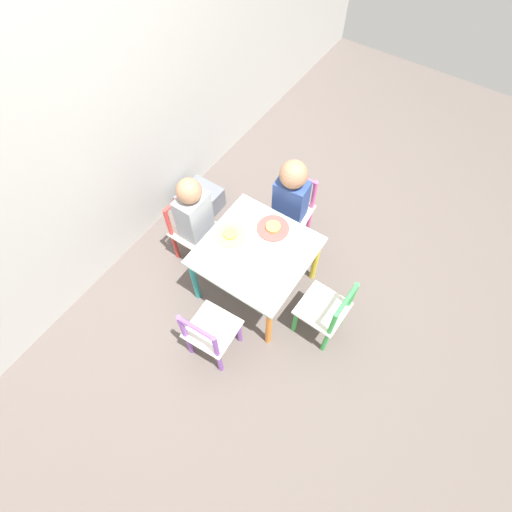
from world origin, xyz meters
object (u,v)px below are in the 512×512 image
object	(u,v)px
chair_purple	(210,333)
plate_right	(273,228)
child_back	(196,217)
storage_bin	(200,201)
kids_table	(256,255)
plate_back	(230,235)
chair_green	(326,311)
chair_pink	(292,211)
chair_red	(192,230)
child_right	(290,198)

from	to	relation	value
chair_purple	plate_right	world-z (taller)	chair_purple
child_back	storage_bin	bearing A→B (deg)	40.29
kids_table	plate_right	distance (m)	0.19
kids_table	chair_purple	size ratio (longest dim) A/B	1.20
plate_back	storage_bin	xyz separation A→B (m)	(0.32, 0.53, -0.37)
plate_back	kids_table	bearing A→B (deg)	-90.00
chair_purple	plate_right	bearing A→B (deg)	-90.88
chair_green	kids_table	bearing A→B (deg)	-90.00
kids_table	child_back	bearing A→B (deg)	90.12
storage_bin	chair_purple	bearing A→B (deg)	-137.86
chair_pink	child_back	size ratio (longest dim) A/B	0.69
plate_back	chair_pink	bearing A→B (deg)	-15.35
chair_green	storage_bin	size ratio (longest dim) A/B	1.87
chair_purple	plate_back	size ratio (longest dim) A/B	2.80
chair_green	child_back	distance (m)	0.96
plate_back	plate_right	distance (m)	0.26
kids_table	chair_green	xyz separation A→B (m)	(-0.02, -0.50, -0.13)
chair_pink	chair_red	bearing A→B (deg)	-137.47
chair_green	plate_right	size ratio (longest dim) A/B	2.62
child_right	storage_bin	world-z (taller)	child_right
kids_table	chair_red	world-z (taller)	chair_red
plate_right	storage_bin	bearing A→B (deg)	79.02
chair_red	storage_bin	size ratio (longest dim) A/B	1.87
plate_right	storage_bin	world-z (taller)	plate_right
chair_green	plate_back	distance (m)	0.71
plate_back	plate_right	size ratio (longest dim) A/B	0.93
chair_red	child_right	xyz separation A→B (m)	(0.44, -0.46, 0.19)
chair_red	plate_right	distance (m)	0.57
kids_table	chair_purple	world-z (taller)	chair_purple
child_back	child_right	bearing A→B (deg)	-42.46
kids_table	chair_pink	bearing A→B (deg)	5.05
kids_table	child_right	xyz separation A→B (m)	(0.44, 0.04, 0.06)
chair_green	chair_pink	bearing A→B (deg)	-131.24
chair_red	chair_pink	distance (m)	0.68
chair_red	chair_pink	world-z (taller)	same
plate_back	child_right	bearing A→B (deg)	-17.95
chair_red	chair_purple	bearing A→B (deg)	-133.40
child_back	plate_back	distance (m)	0.26
chair_purple	plate_back	world-z (taller)	chair_purple
child_back	plate_back	world-z (taller)	child_back
chair_green	child_right	size ratio (longest dim) A/B	0.70
chair_purple	storage_bin	size ratio (longest dim) A/B	1.87
plate_right	chair_red	bearing A→B (deg)	109.98
child_back	storage_bin	xyz separation A→B (m)	(0.32, 0.27, -0.35)
chair_green	storage_bin	world-z (taller)	chair_green
chair_green	plate_right	distance (m)	0.58
child_right	plate_back	distance (m)	0.46
chair_pink	chair_green	xyz separation A→B (m)	(-0.52, -0.54, 0.00)
chair_pink	chair_purple	world-z (taller)	same
kids_table	plate_back	xyz separation A→B (m)	(0.00, 0.18, 0.07)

